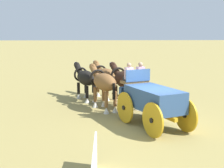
{
  "coord_description": "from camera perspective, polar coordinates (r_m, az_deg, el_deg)",
  "views": [
    {
      "loc": [
        -13.11,
        2.43,
        4.17
      ],
      "look_at": [
        4.06,
        1.61,
        1.2
      ],
      "focal_mm": 50.82,
      "sensor_mm": 36.0,
      "label": 1
    }
  ],
  "objects": [
    {
      "name": "draft_horse_rear_off",
      "position": [
        17.09,
        2.45,
        0.59
      ],
      "size": [
        3.09,
        1.79,
        2.31
      ],
      "color": "#331E14",
      "rests_on": "ground"
    },
    {
      "name": "draft_horse_lead_off",
      "position": [
        19.41,
        -1.25,
        1.37
      ],
      "size": [
        2.85,
        1.67,
        2.19
      ],
      "color": "brown",
      "rests_on": "ground"
    },
    {
      "name": "draft_horse_rear_near",
      "position": [
        16.53,
        -1.53,
        0.18
      ],
      "size": [
        2.94,
        1.7,
        2.29
      ],
      "color": "brown",
      "rests_on": "ground"
    },
    {
      "name": "draft_horse_lead_near",
      "position": [
        18.92,
        -4.83,
        1.0
      ],
      "size": [
        2.92,
        1.69,
        2.14
      ],
      "color": "black",
      "rests_on": "ground"
    },
    {
      "name": "show_wagon",
      "position": [
        13.8,
        7.17,
        -2.68
      ],
      "size": [
        5.71,
        3.15,
        2.65
      ],
      "color": "#2D4C7A",
      "rests_on": "ground"
    },
    {
      "name": "ground_plane",
      "position": [
        13.97,
        7.48,
        -7.66
      ],
      "size": [
        220.0,
        220.0,
        0.0
      ],
      "primitive_type": "plane",
      "color": "#9E8C4C"
    }
  ]
}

